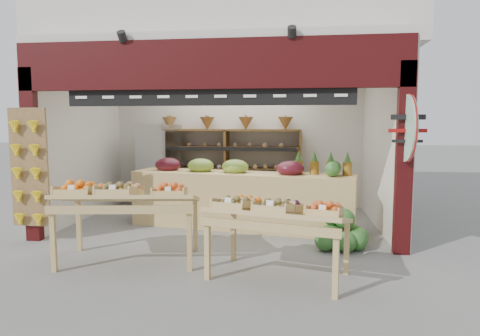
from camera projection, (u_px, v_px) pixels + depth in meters
name	position (u px, v px, depth m)	size (l,w,h in m)	color
ground	(220.00, 229.00, 7.37)	(60.00, 60.00, 0.00)	slate
shop_structure	(233.00, 18.00, 8.55)	(6.36, 5.12, 5.40)	beige
banana_board	(28.00, 170.00, 6.44)	(0.60, 0.15, 1.80)	olive
gift_sign	(407.00, 128.00, 5.71)	(0.04, 0.93, 0.92)	#A6D0B8
back_shelving	(226.00, 154.00, 9.19)	(3.18, 0.52, 1.95)	brown
refrigerator	(159.00, 167.00, 9.07)	(0.69, 0.69, 1.78)	#AFB1B6
cardboard_stack	(178.00, 208.00, 8.09)	(0.99, 0.71, 0.58)	beige
mid_counter	(240.00, 198.00, 7.42)	(3.94, 1.41, 1.19)	tan
display_table_left	(120.00, 195.00, 5.64)	(1.91, 1.24, 1.11)	tan
display_table_right	(274.00, 211.00, 5.04)	(1.77, 1.26, 1.02)	tan
watermelon_pile	(341.00, 234.00, 6.26)	(0.81, 0.75, 0.57)	#184617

